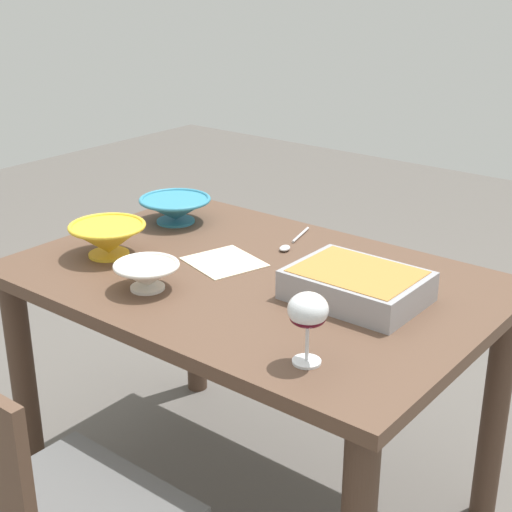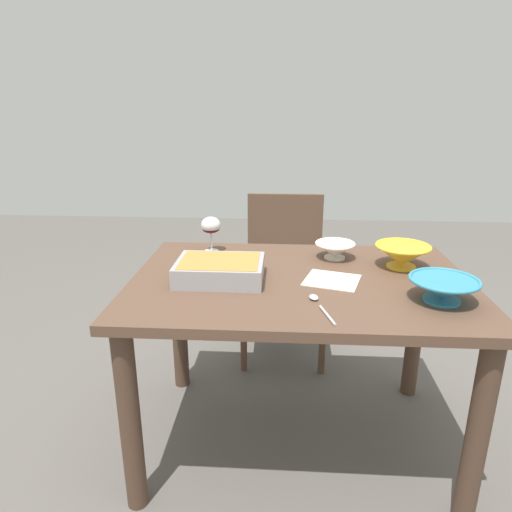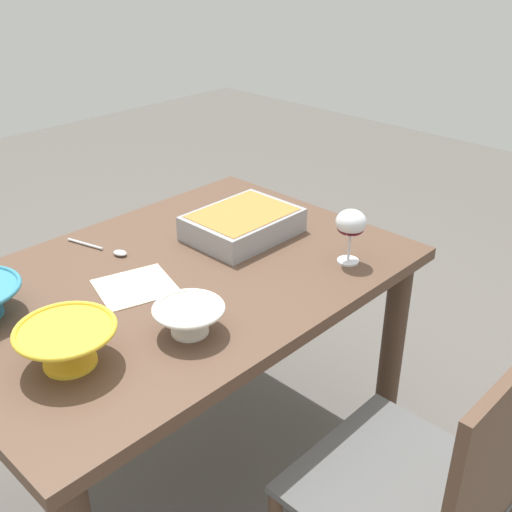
% 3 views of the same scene
% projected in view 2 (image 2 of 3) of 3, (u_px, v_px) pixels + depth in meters
% --- Properties ---
extents(ground_plane, '(8.00, 8.00, 0.00)m').
position_uv_depth(ground_plane, '(295.00, 438.00, 1.98)').
color(ground_plane, '#5B5651').
extents(dining_table, '(1.29, 0.88, 0.75)m').
position_uv_depth(dining_table, '(299.00, 307.00, 1.78)').
color(dining_table, brown).
rests_on(dining_table, ground_plane).
extents(chair, '(0.46, 0.44, 0.90)m').
position_uv_depth(chair, '(284.00, 268.00, 2.60)').
color(chair, '#595959').
rests_on(chair, ground_plane).
extents(wine_glass, '(0.09, 0.09, 0.16)m').
position_uv_depth(wine_glass, '(211.00, 227.00, 2.02)').
color(wine_glass, white).
rests_on(wine_glass, dining_table).
extents(casserole_dish, '(0.33, 0.25, 0.08)m').
position_uv_depth(casserole_dish, '(220.00, 269.00, 1.72)').
color(casserole_dish, '#99999E').
rests_on(casserole_dish, dining_table).
extents(mixing_bowl, '(0.17, 0.17, 0.07)m').
position_uv_depth(mixing_bowl, '(335.00, 249.00, 1.96)').
color(mixing_bowl, white).
rests_on(mixing_bowl, dining_table).
extents(small_bowl, '(0.22, 0.22, 0.10)m').
position_uv_depth(small_bowl, '(402.00, 255.00, 1.84)').
color(small_bowl, yellow).
rests_on(small_bowl, dining_table).
extents(serving_bowl, '(0.23, 0.23, 0.08)m').
position_uv_depth(serving_bowl, '(443.00, 288.00, 1.53)').
color(serving_bowl, teal).
rests_on(serving_bowl, dining_table).
extents(serving_spoon, '(0.08, 0.22, 0.01)m').
position_uv_depth(serving_spoon, '(318.00, 303.00, 1.51)').
color(serving_spoon, silver).
rests_on(serving_spoon, dining_table).
extents(napkin, '(0.24, 0.23, 0.00)m').
position_uv_depth(napkin, '(332.00, 280.00, 1.72)').
color(napkin, beige).
rests_on(napkin, dining_table).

